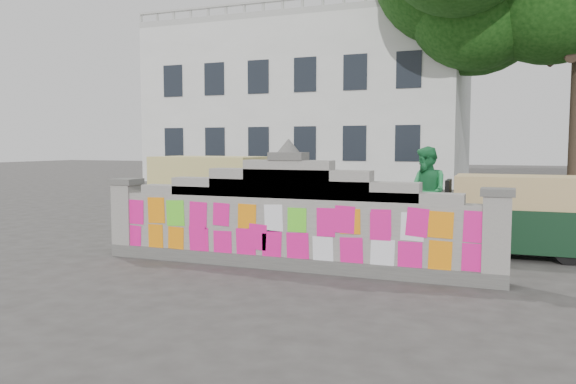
% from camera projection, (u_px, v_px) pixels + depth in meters
% --- Properties ---
extents(ground, '(100.00, 100.00, 0.00)m').
position_uv_depth(ground, '(288.00, 268.00, 8.72)').
color(ground, '#383533').
rests_on(ground, ground).
extents(parapet_wall, '(6.48, 0.44, 2.01)m').
position_uv_depth(parapet_wall, '(288.00, 220.00, 8.65)').
color(parapet_wall, '#4C4C49').
rests_on(parapet_wall, ground).
extents(building, '(16.00, 10.00, 8.90)m').
position_uv_depth(building, '(315.00, 107.00, 31.33)').
color(building, silver).
rests_on(building, ground).
extents(cyclist_bike, '(1.73, 0.67, 0.89)m').
position_uv_depth(cyclist_bike, '(305.00, 215.00, 11.69)').
color(cyclist_bike, black).
rests_on(cyclist_bike, ground).
extents(cyclist_rider, '(0.39, 0.57, 1.52)m').
position_uv_depth(cyclist_rider, '(305.00, 201.00, 11.67)').
color(cyclist_rider, black).
rests_on(cyclist_rider, ground).
extents(pedestrian, '(1.13, 1.16, 1.89)m').
position_uv_depth(pedestrian, '(426.00, 193.00, 11.39)').
color(pedestrian, '#278F4C').
rests_on(pedestrian, ground).
extents(rickshaw_left, '(3.02, 1.47, 1.66)m').
position_uv_depth(rickshaw_left, '(213.00, 193.00, 12.34)').
color(rickshaw_left, black).
rests_on(rickshaw_left, ground).
extents(rickshaw_right, '(2.51, 1.19, 1.39)m').
position_uv_depth(rickshaw_right, '(511.00, 214.00, 9.66)').
color(rickshaw_right, black).
rests_on(rickshaw_right, ground).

